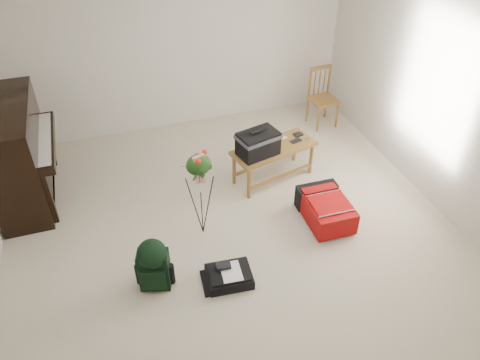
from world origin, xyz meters
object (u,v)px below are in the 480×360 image
object	(u,v)px
bench	(261,143)
red_suitcase	(324,206)
green_backpack	(153,263)
black_duffel	(229,275)
flower_stand	(201,196)
piano	(20,156)
dining_chair	(323,98)

from	to	relation	value
bench	red_suitcase	size ratio (longest dim) A/B	1.61
bench	red_suitcase	distance (m)	1.09
green_backpack	black_duffel	bearing A→B (deg)	3.92
red_suitcase	flower_stand	world-z (taller)	flower_stand
piano	flower_stand	xyz separation A→B (m)	(1.87, -1.33, -0.06)
piano	flower_stand	distance (m)	2.30
flower_stand	green_backpack	bearing A→B (deg)	-155.47
piano	dining_chair	size ratio (longest dim) A/B	1.69
piano	green_backpack	size ratio (longest dim) A/B	2.50
dining_chair	flower_stand	distance (m)	2.96
piano	black_duffel	distance (m)	2.91
flower_stand	bench	bearing A→B (deg)	17.35
bench	red_suitcase	bearing A→B (deg)	-76.24
dining_chair	green_backpack	size ratio (longest dim) A/B	1.48
bench	green_backpack	xyz separation A→B (m)	(-1.60, -1.30, -0.26)
dining_chair	green_backpack	distance (m)	3.84
red_suitcase	flower_stand	distance (m)	1.48
dining_chair	black_duffel	bearing A→B (deg)	-136.21
bench	flower_stand	distance (m)	1.18
dining_chair	red_suitcase	xyz separation A→B (m)	(-0.93, -1.99, -0.27)
piano	red_suitcase	size ratio (longest dim) A/B	2.08
piano	red_suitcase	bearing A→B (deg)	-24.81
dining_chair	red_suitcase	world-z (taller)	dining_chair
piano	dining_chair	xyz separation A→B (m)	(4.23, 0.46, -0.17)
black_duffel	piano	bearing A→B (deg)	137.82
dining_chair	green_backpack	xyz separation A→B (m)	(-3.00, -2.40, -0.10)
red_suitcase	black_duffel	world-z (taller)	red_suitcase
piano	red_suitcase	distance (m)	3.66
bench	red_suitcase	xyz separation A→B (m)	(0.47, -0.89, -0.43)
dining_chair	flower_stand	xyz separation A→B (m)	(-2.36, -1.79, 0.10)
bench	black_duffel	distance (m)	1.79
bench	green_backpack	distance (m)	2.07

